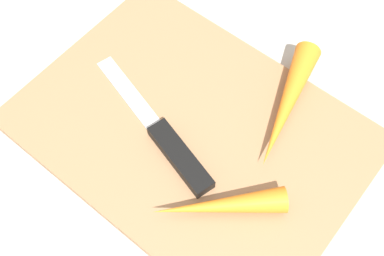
{
  "coord_description": "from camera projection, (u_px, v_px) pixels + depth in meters",
  "views": [
    {
      "loc": [
        0.16,
        -0.2,
        0.47
      ],
      "look_at": [
        0.0,
        0.0,
        0.01
      ],
      "focal_mm": 46.13,
      "sensor_mm": 36.0,
      "label": 1
    }
  ],
  "objects": [
    {
      "name": "carrot_short",
      "position": [
        220.0,
        206.0,
        0.47
      ],
      "size": [
        0.11,
        0.11,
        0.03
      ],
      "primitive_type": "cone",
      "rotation": [
        0.0,
        1.57,
        3.92
      ],
      "color": "orange",
      "rests_on": "cutting_board"
    },
    {
      "name": "knife",
      "position": [
        173.0,
        148.0,
        0.51
      ],
      "size": [
        0.2,
        0.07,
        0.01
      ],
      "rotation": [
        0.0,
        0.0,
        2.87
      ],
      "color": "#B7B7BC",
      "rests_on": "cutting_board"
    },
    {
      "name": "cutting_board",
      "position": [
        192.0,
        131.0,
        0.53
      ],
      "size": [
        0.36,
        0.26,
        0.01
      ],
      "primitive_type": "cube",
      "color": "#99704C",
      "rests_on": "ground_plane"
    },
    {
      "name": "carrot_long",
      "position": [
        287.0,
        104.0,
        0.52
      ],
      "size": [
        0.07,
        0.16,
        0.03
      ],
      "primitive_type": "cone",
      "rotation": [
        0.0,
        1.57,
        4.99
      ],
      "color": "orange",
      "rests_on": "cutting_board"
    },
    {
      "name": "ground_plane",
      "position": [
        192.0,
        133.0,
        0.54
      ],
      "size": [
        1.4,
        1.4,
        0.0
      ],
      "primitive_type": "plane",
      "color": "#ADA8A0"
    }
  ]
}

